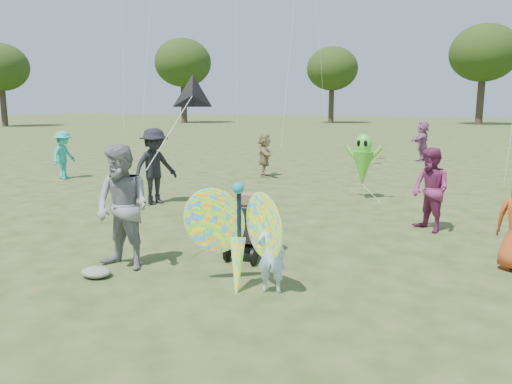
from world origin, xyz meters
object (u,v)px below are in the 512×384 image
(child_girl, at_px, (271,254))
(alien_kite, at_px, (363,163))
(crowd_i, at_px, (64,155))
(crowd_j, at_px, (422,141))
(crowd_d, at_px, (264,155))
(butterfly_kite, at_px, (238,237))
(jogging_stroller, at_px, (251,221))
(crowd_e, at_px, (431,190))
(crowd_b, at_px, (155,166))
(adult_man, at_px, (123,208))

(child_girl, relative_size, alien_kite, 0.62)
(crowd_i, height_order, crowd_j, crowd_j)
(crowd_d, xyz_separation_m, crowd_i, (-5.93, -3.26, 0.05))
(butterfly_kite, bearing_deg, jogging_stroller, 108.64)
(child_girl, xyz_separation_m, crowd_j, (-0.08, 16.80, 0.33))
(crowd_i, distance_m, crowd_j, 14.61)
(crowd_d, height_order, crowd_e, crowd_e)
(child_girl, bearing_deg, crowd_d, -81.65)
(child_girl, distance_m, jogging_stroller, 1.63)
(crowd_i, relative_size, alien_kite, 0.91)
(crowd_d, xyz_separation_m, crowd_j, (4.34, 7.13, 0.12))
(crowd_e, height_order, crowd_j, crowd_j)
(jogging_stroller, bearing_deg, alien_kite, 77.42)
(butterfly_kite, bearing_deg, crowd_b, 136.64)
(alien_kite, bearing_deg, crowd_d, 147.52)
(crowd_d, xyz_separation_m, butterfly_kite, (3.95, -9.72, -0.00))
(crowd_i, bearing_deg, butterfly_kite, -132.82)
(child_girl, bearing_deg, adult_man, -15.19)
(crowd_i, bearing_deg, crowd_e, -109.43)
(crowd_e, xyz_separation_m, crowd_j, (-1.66, 12.45, 0.02))
(crowd_e, relative_size, crowd_j, 0.97)
(crowd_d, distance_m, crowd_j, 8.35)
(child_girl, bearing_deg, crowd_i, -48.00)
(child_girl, distance_m, crowd_j, 16.80)
(crowd_e, bearing_deg, crowd_i, -146.39)
(crowd_e, xyz_separation_m, alien_kite, (-2.01, 2.78, 0.13))
(crowd_d, bearing_deg, child_girl, 179.95)
(crowd_b, xyz_separation_m, crowd_e, (6.60, 0.10, -0.12))
(butterfly_kite, bearing_deg, adult_man, 179.63)
(jogging_stroller, height_order, butterfly_kite, butterfly_kite)
(adult_man, distance_m, crowd_j, 17.01)
(crowd_i, height_order, butterfly_kite, crowd_i)
(crowd_e, distance_m, crowd_i, 12.10)
(adult_man, bearing_deg, crowd_d, 103.67)
(crowd_d, relative_size, crowd_e, 0.89)
(child_girl, distance_m, crowd_b, 6.60)
(crowd_b, relative_size, butterfly_kite, 1.10)
(crowd_e, xyz_separation_m, butterfly_kite, (-2.05, -4.40, -0.10))
(adult_man, xyz_separation_m, alien_kite, (2.04, 7.17, 0.00))
(adult_man, height_order, crowd_e, adult_man)
(crowd_e, bearing_deg, crowd_j, 141.00)
(crowd_b, height_order, crowd_j, crowd_b)
(crowd_i, xyz_separation_m, jogging_stroller, (9.41, -5.08, -0.18))
(crowd_b, bearing_deg, alien_kite, -38.43)
(crowd_i, height_order, alien_kite, alien_kite)
(adult_man, relative_size, crowd_j, 1.12)
(crowd_d, relative_size, butterfly_kite, 0.86)
(jogging_stroller, relative_size, butterfly_kite, 0.63)
(jogging_stroller, distance_m, butterfly_kite, 1.47)
(adult_man, relative_size, jogging_stroller, 1.78)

